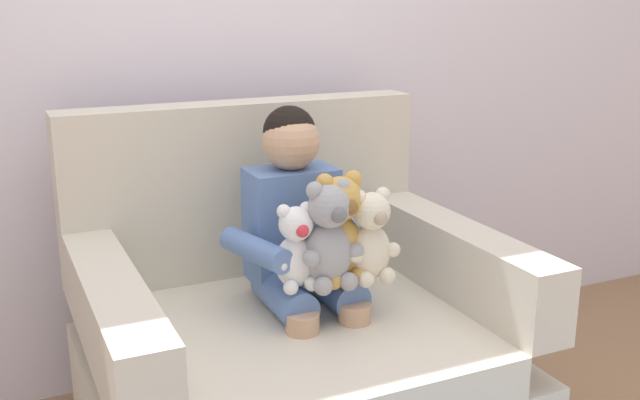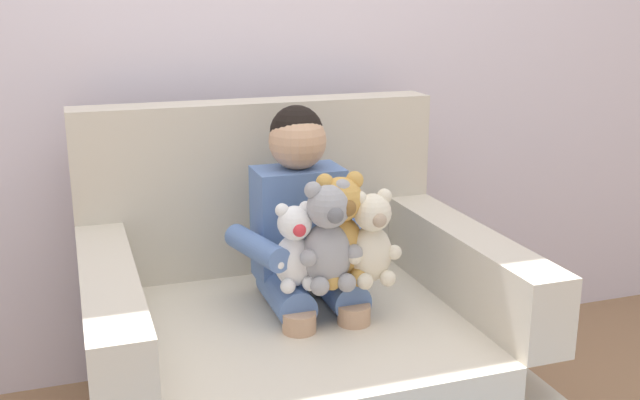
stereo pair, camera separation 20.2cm
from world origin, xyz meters
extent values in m
cube|color=silver|center=(0.00, 0.69, 1.30)|extent=(6.00, 0.10, 2.60)
cube|color=beige|center=(0.00, -0.07, 0.38)|extent=(0.89, 0.84, 0.12)
cube|color=beige|center=(0.00, 0.42, 0.72)|extent=(1.17, 0.14, 0.56)
cube|color=beige|center=(-0.51, -0.07, 0.55)|extent=(0.14, 0.84, 0.22)
cube|color=beige|center=(0.51, -0.07, 0.55)|extent=(0.14, 0.84, 0.22)
cube|color=#597AB7|center=(0.05, 0.15, 0.67)|extent=(0.26, 0.16, 0.34)
sphere|color=tan|center=(0.05, 0.15, 0.92)|extent=(0.17, 0.17, 0.17)
sphere|color=black|center=(0.05, 0.16, 0.94)|extent=(0.16, 0.16, 0.16)
cylinder|color=#597AB7|center=(-0.03, 0.02, 0.50)|extent=(0.11, 0.26, 0.11)
cylinder|color=tan|center=(-0.03, -0.11, 0.35)|extent=(0.09, 0.09, 0.30)
cylinder|color=#597AB7|center=(0.13, 0.02, 0.50)|extent=(0.11, 0.26, 0.11)
cylinder|color=tan|center=(0.13, -0.11, 0.35)|extent=(0.09, 0.09, 0.30)
cylinder|color=#597AB7|center=(-0.11, 0.03, 0.65)|extent=(0.13, 0.27, 0.07)
cylinder|color=#597AB7|center=(0.21, 0.03, 0.65)|extent=(0.13, 0.27, 0.07)
ellipsoid|color=silver|center=(0.19, -0.08, 0.63)|extent=(0.12, 0.10, 0.16)
sphere|color=silver|center=(0.19, -0.09, 0.76)|extent=(0.10, 0.10, 0.10)
sphere|color=tan|center=(0.19, -0.14, 0.75)|extent=(0.04, 0.04, 0.04)
sphere|color=silver|center=(0.15, -0.09, 0.80)|extent=(0.04, 0.04, 0.04)
sphere|color=silver|center=(0.13, -0.12, 0.64)|extent=(0.04, 0.04, 0.04)
sphere|color=silver|center=(0.16, -0.13, 0.57)|extent=(0.05, 0.05, 0.05)
sphere|color=silver|center=(0.23, -0.09, 0.80)|extent=(0.04, 0.04, 0.04)
sphere|color=silver|center=(0.25, -0.12, 0.64)|extent=(0.04, 0.04, 0.04)
sphere|color=silver|center=(0.22, -0.13, 0.57)|extent=(0.05, 0.05, 0.05)
ellipsoid|color=#9E9EA3|center=(0.06, -0.08, 0.65)|extent=(0.14, 0.12, 0.18)
sphere|color=#9E9EA3|center=(0.06, -0.09, 0.78)|extent=(0.12, 0.12, 0.12)
sphere|color=slate|center=(0.06, -0.14, 0.78)|extent=(0.05, 0.05, 0.05)
sphere|color=#9E9EA3|center=(0.02, -0.08, 0.83)|extent=(0.05, 0.05, 0.05)
sphere|color=#9E9EA3|center=(0.00, -0.11, 0.65)|extent=(0.05, 0.05, 0.05)
sphere|color=#9E9EA3|center=(0.03, -0.13, 0.58)|extent=(0.05, 0.05, 0.05)
sphere|color=#9E9EA3|center=(0.11, -0.08, 0.83)|extent=(0.05, 0.05, 0.05)
sphere|color=#9E9EA3|center=(0.13, -0.11, 0.65)|extent=(0.05, 0.05, 0.05)
sphere|color=#9E9EA3|center=(0.10, -0.13, 0.58)|extent=(0.05, 0.05, 0.05)
ellipsoid|color=white|center=(-0.02, -0.05, 0.63)|extent=(0.11, 0.09, 0.15)
sphere|color=white|center=(-0.02, -0.06, 0.74)|extent=(0.09, 0.09, 0.09)
sphere|color=#DB333D|center=(-0.02, -0.10, 0.73)|extent=(0.04, 0.04, 0.04)
sphere|color=white|center=(-0.05, -0.05, 0.78)|extent=(0.04, 0.04, 0.04)
sphere|color=white|center=(-0.07, -0.08, 0.63)|extent=(0.04, 0.04, 0.04)
sphere|color=white|center=(-0.05, -0.09, 0.57)|extent=(0.04, 0.04, 0.04)
sphere|color=white|center=(0.01, -0.05, 0.78)|extent=(0.04, 0.04, 0.04)
sphere|color=white|center=(0.03, -0.08, 0.63)|extent=(0.04, 0.04, 0.04)
sphere|color=white|center=(0.01, -0.09, 0.57)|extent=(0.04, 0.04, 0.04)
ellipsoid|color=gold|center=(0.11, -0.05, 0.65)|extent=(0.15, 0.12, 0.19)
sphere|color=gold|center=(0.11, -0.06, 0.79)|extent=(0.12, 0.12, 0.12)
sphere|color=brown|center=(0.11, -0.12, 0.78)|extent=(0.05, 0.05, 0.05)
sphere|color=gold|center=(0.07, -0.06, 0.84)|extent=(0.05, 0.05, 0.05)
sphere|color=gold|center=(0.04, -0.09, 0.66)|extent=(0.05, 0.05, 0.05)
sphere|color=gold|center=(0.07, -0.11, 0.58)|extent=(0.05, 0.05, 0.05)
sphere|color=gold|center=(0.15, -0.06, 0.84)|extent=(0.05, 0.05, 0.05)
sphere|color=gold|center=(0.18, -0.09, 0.66)|extent=(0.05, 0.05, 0.05)
sphere|color=gold|center=(0.15, -0.11, 0.58)|extent=(0.05, 0.05, 0.05)
camera|label=1|loc=(-0.77, -1.82, 1.34)|focal=41.84mm
camera|label=2|loc=(-0.58, -1.89, 1.34)|focal=41.84mm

